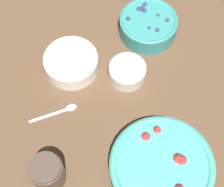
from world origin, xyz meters
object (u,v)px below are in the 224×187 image
Objects in this scene: bowl_bananas at (71,62)px; bowl_strawberries at (162,167)px; bowl_blueberries at (148,25)px; bowl_cream at (127,71)px; jar_chocolate at (48,173)px.

bowl_strawberries is at bearing -134.15° from bowl_bananas.
bowl_cream is (-0.17, 0.04, -0.01)m from bowl_blueberries.
bowl_strawberries reaches higher than bowl_blueberries.
bowl_blueberries is (0.44, 0.08, -0.00)m from bowl_strawberries.
bowl_cream is at bearing -25.97° from jar_chocolate.
jar_chocolate is (-0.05, 0.28, 0.01)m from bowl_strawberries.
bowl_blueberries is 1.12× the size of bowl_bananas.
bowl_bananas is at bearing 88.15° from bowl_cream.
bowl_strawberries is at bearing -170.10° from bowl_blueberries.
bowl_strawberries is 0.28m from jar_chocolate.
bowl_blueberries is 0.53m from jar_chocolate.
bowl_blueberries is at bearing -51.89° from bowl_bananas.
bowl_blueberries is 1.91× the size of jar_chocolate.
bowl_strawberries is 0.40m from bowl_bananas.
jar_chocolate is (-0.33, -0.01, 0.01)m from bowl_bananas.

